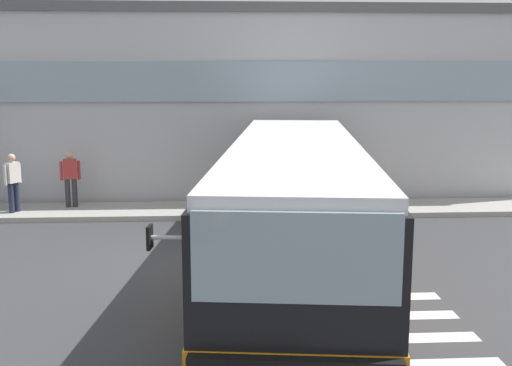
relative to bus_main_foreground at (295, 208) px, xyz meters
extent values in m
cube|color=#353538|center=(-1.73, 0.74, -1.35)|extent=(80.00, 90.00, 0.02)
cube|color=silver|center=(0.27, -3.46, -1.33)|extent=(4.40, 0.36, 0.01)
cube|color=silver|center=(0.27, -2.56, -1.33)|extent=(4.40, 0.36, 0.01)
cube|color=silver|center=(0.27, -1.66, -1.33)|extent=(4.40, 0.36, 0.01)
cube|color=#B7B7BC|center=(-1.73, 12.74, 1.59)|extent=(23.15, 12.00, 5.85)
cube|color=#56565B|center=(-1.73, 12.74, 4.67)|extent=(23.35, 12.20, 0.30)
cube|color=#8C9EAD|center=(-0.73, 6.70, 2.46)|extent=(17.15, 0.10, 1.20)
cube|color=#9E9B93|center=(-1.73, 5.54, -1.26)|extent=(27.15, 2.00, 0.15)
cube|color=black|center=(0.00, 0.02, 0.09)|extent=(3.91, 11.90, 2.15)
cube|color=orange|center=(0.00, 0.02, -0.71)|extent=(3.95, 11.94, 0.55)
cube|color=silver|center=(0.00, 0.02, 1.26)|extent=(3.78, 11.69, 0.20)
cube|color=#8C9EAD|center=(-0.68, -5.73, 0.69)|extent=(2.35, 0.40, 1.05)
cube|color=#8C9EAD|center=(1.32, 0.17, 0.59)|extent=(1.27, 10.41, 0.95)
cube|color=#8C9EAD|center=(-1.25, 0.47, 0.59)|extent=(1.27, 10.41, 0.95)
cube|color=black|center=(-0.68, -5.73, 1.04)|extent=(2.15, 0.35, 0.28)
cylinder|color=#B7B7BF|center=(-2.14, -5.35, 0.84)|extent=(0.40, 0.10, 0.05)
cube|color=black|center=(-2.34, -5.33, 0.84)|extent=(0.06, 0.20, 0.28)
cylinder|color=black|center=(0.69, -4.13, -0.84)|extent=(0.42, 1.03, 1.00)
cylinder|color=black|center=(-1.64, -3.85, -0.84)|extent=(0.42, 1.03, 1.00)
cylinder|color=black|center=(1.48, 2.51, -0.84)|extent=(0.42, 1.03, 1.00)
cylinder|color=black|center=(-0.85, 2.78, -0.84)|extent=(0.42, 1.03, 1.00)
cylinder|color=black|center=(1.63, 3.80, -0.84)|extent=(0.42, 1.03, 1.00)
cylinder|color=black|center=(-0.70, 4.07, -0.84)|extent=(0.42, 1.03, 1.00)
cylinder|color=#1E2338|center=(-7.35, 5.37, -0.76)|extent=(0.15, 0.15, 0.85)
cylinder|color=#1E2338|center=(-7.45, 5.20, -0.76)|extent=(0.15, 0.15, 0.85)
cube|color=silver|center=(-7.40, 5.28, -0.05)|extent=(0.38, 0.44, 0.58)
sphere|color=tan|center=(-7.40, 5.28, 0.37)|extent=(0.23, 0.23, 0.23)
cylinder|color=silver|center=(-7.28, 5.50, -0.10)|extent=(0.09, 0.09, 0.55)
cylinder|color=silver|center=(-7.53, 5.07, -0.10)|extent=(0.09, 0.09, 0.55)
cylinder|color=#2D2D33|center=(-5.84, 5.93, -0.76)|extent=(0.15, 0.15, 0.85)
cylinder|color=#2D2D33|center=(-6.04, 5.87, -0.76)|extent=(0.15, 0.15, 0.85)
cube|color=#B23333|center=(-5.94, 5.90, -0.05)|extent=(0.43, 0.31, 0.58)
sphere|color=tan|center=(-5.94, 5.90, 0.37)|extent=(0.23, 0.23, 0.23)
cylinder|color=#B23333|center=(-5.70, 5.97, -0.10)|extent=(0.09, 0.09, 0.55)
cylinder|color=#B23333|center=(-6.18, 5.83, -0.10)|extent=(0.09, 0.09, 0.55)
camera|label=1|loc=(-1.50, -12.36, 2.71)|focal=43.57mm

